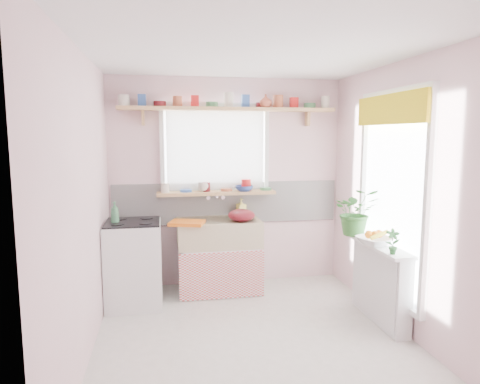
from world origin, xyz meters
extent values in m
plane|color=silver|center=(0.00, 0.00, 0.00)|extent=(3.20, 3.20, 0.00)
plane|color=white|center=(0.00, 0.00, 2.50)|extent=(3.20, 3.20, 0.00)
plane|color=#F5CED2|center=(0.00, 1.60, 1.25)|extent=(2.80, 0.00, 2.80)
plane|color=#F5CED2|center=(0.00, -1.60, 1.25)|extent=(2.80, 0.00, 2.80)
plane|color=#F5CED2|center=(-1.40, 0.00, 1.25)|extent=(0.00, 3.20, 3.20)
plane|color=#F5CED2|center=(1.40, 0.00, 1.25)|extent=(0.00, 3.20, 3.20)
cube|color=white|center=(0.00, 1.59, 1.00)|extent=(2.74, 0.03, 0.50)
cube|color=#C57F8B|center=(0.00, 1.58, 0.80)|extent=(2.74, 0.02, 0.12)
cube|color=white|center=(-0.15, 1.60, 1.65)|extent=(1.20, 0.01, 1.00)
cube|color=white|center=(-0.15, 1.53, 1.65)|extent=(1.15, 0.02, 0.95)
cube|color=white|center=(1.40, 0.20, 1.25)|extent=(0.01, 1.10, 1.90)
cube|color=yellow|center=(1.31, 0.20, 2.06)|extent=(0.03, 1.20, 0.28)
cube|color=white|center=(-0.15, 1.30, 0.28)|extent=(0.85, 0.55, 0.55)
cube|color=#D7403F|center=(-0.15, 1.02, 0.28)|extent=(0.95, 0.02, 0.53)
cube|color=beige|center=(-0.15, 1.30, 0.70)|extent=(0.95, 0.55, 0.30)
cylinder|color=silver|center=(-0.15, 1.55, 1.10)|extent=(0.03, 0.22, 0.03)
cube|color=white|center=(-1.10, 1.05, 0.45)|extent=(0.58, 0.58, 0.90)
cube|color=black|center=(-1.10, 1.05, 0.91)|extent=(0.56, 0.56, 0.02)
cylinder|color=black|center=(-1.24, 0.91, 0.92)|extent=(0.14, 0.14, 0.01)
cylinder|color=black|center=(-0.96, 0.91, 0.92)|extent=(0.14, 0.14, 0.01)
cylinder|color=black|center=(-1.24, 1.19, 0.92)|extent=(0.14, 0.14, 0.01)
cylinder|color=black|center=(-0.96, 1.19, 0.92)|extent=(0.14, 0.14, 0.01)
cube|color=white|center=(1.30, 0.20, 0.38)|extent=(0.15, 0.90, 0.75)
cube|color=white|center=(1.27, 0.20, 0.76)|extent=(0.22, 0.95, 0.03)
cube|color=tan|center=(-0.15, 1.48, 1.14)|extent=(1.40, 0.22, 0.04)
cube|color=tan|center=(0.00, 1.47, 2.12)|extent=(2.52, 0.24, 0.04)
cylinder|color=silver|center=(-1.18, 1.47, 2.20)|extent=(0.11, 0.11, 0.12)
cylinder|color=#3359A5|center=(-0.98, 1.47, 2.20)|extent=(0.11, 0.11, 0.12)
cylinder|color=#590F14|center=(-0.79, 1.47, 2.17)|extent=(0.11, 0.11, 0.06)
cylinder|color=#A55133|center=(-0.59, 1.47, 2.20)|extent=(0.11, 0.11, 0.12)
cylinder|color=red|center=(-0.39, 1.47, 2.20)|extent=(0.11, 0.11, 0.12)
cylinder|color=#3F7F4C|center=(-0.20, 1.47, 2.17)|extent=(0.11, 0.11, 0.06)
cylinder|color=silver|center=(0.00, 1.47, 2.20)|extent=(0.11, 0.11, 0.12)
cylinder|color=#3359A5|center=(0.20, 1.47, 2.20)|extent=(0.11, 0.11, 0.12)
cylinder|color=#590F14|center=(0.39, 1.47, 2.17)|extent=(0.11, 0.11, 0.06)
cylinder|color=#A55133|center=(0.59, 1.47, 2.20)|extent=(0.11, 0.11, 0.12)
cylinder|color=red|center=(0.79, 1.47, 2.20)|extent=(0.11, 0.11, 0.12)
cylinder|color=#3F7F4C|center=(0.98, 1.47, 2.17)|extent=(0.11, 0.11, 0.06)
cylinder|color=silver|center=(1.18, 1.47, 2.20)|extent=(0.11, 0.11, 0.12)
cylinder|color=silver|center=(-0.77, 1.48, 1.22)|extent=(0.11, 0.11, 0.12)
cylinder|color=#3359A5|center=(-0.52, 1.48, 1.22)|extent=(0.11, 0.11, 0.12)
cylinder|color=#590F14|center=(-0.27, 1.48, 1.19)|extent=(0.11, 0.11, 0.06)
cylinder|color=#A55133|center=(-0.03, 1.48, 1.22)|extent=(0.11, 0.11, 0.12)
cylinder|color=red|center=(0.22, 1.48, 1.22)|extent=(0.11, 0.11, 0.12)
cylinder|color=#3F7F4C|center=(0.47, 1.48, 1.19)|extent=(0.11, 0.11, 0.06)
cube|color=orange|center=(-0.53, 1.10, 0.87)|extent=(0.43, 0.37, 0.04)
ellipsoid|color=#570F16|center=(0.09, 1.17, 0.92)|extent=(0.40, 0.40, 0.14)
imported|color=#2E6729|center=(1.21, 0.60, 1.03)|extent=(0.54, 0.49, 0.50)
imported|color=white|center=(1.21, 0.18, 0.81)|extent=(0.39, 0.39, 0.08)
imported|color=#276229|center=(1.21, -0.14, 0.89)|extent=(0.14, 0.11, 0.23)
imported|color=#FFF771|center=(0.15, 1.50, 0.95)|extent=(0.12, 0.12, 0.21)
imported|color=beige|center=(-0.30, 1.49, 1.21)|extent=(0.18, 0.18, 0.11)
imported|color=#2E4B97|center=(0.18, 1.42, 1.19)|extent=(0.24, 0.24, 0.07)
imported|color=#AC4D35|center=(0.42, 1.41, 2.22)|extent=(0.19, 0.19, 0.15)
imported|color=#408053|center=(-1.27, 0.99, 1.03)|extent=(0.11, 0.11, 0.22)
sphere|color=orange|center=(1.21, 0.18, 0.87)|extent=(0.08, 0.08, 0.08)
sphere|color=orange|center=(1.27, 0.21, 0.87)|extent=(0.08, 0.08, 0.08)
sphere|color=orange|center=(1.16, 0.20, 0.87)|extent=(0.08, 0.08, 0.08)
cylinder|color=yellow|center=(1.23, 0.13, 0.88)|extent=(0.18, 0.04, 0.10)
camera|label=1|loc=(-0.78, -3.52, 1.82)|focal=32.00mm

